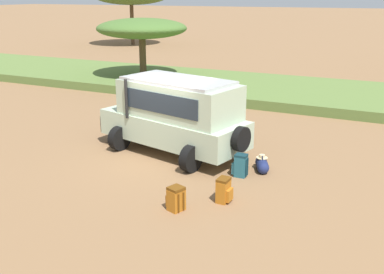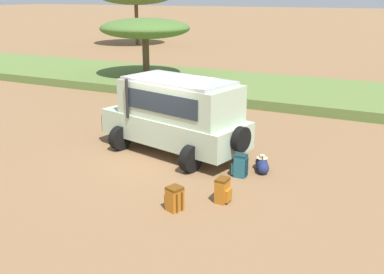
{
  "view_description": "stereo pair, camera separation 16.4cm",
  "coord_description": "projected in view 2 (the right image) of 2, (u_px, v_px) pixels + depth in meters",
  "views": [
    {
      "loc": [
        6.54,
        -11.63,
        4.96
      ],
      "look_at": [
        1.22,
        -0.49,
        1.0
      ],
      "focal_mm": 42.0,
      "sensor_mm": 36.0,
      "label": 1
    },
    {
      "loc": [
        6.68,
        -11.56,
        4.96
      ],
      "look_at": [
        1.22,
        -0.49,
        1.0
      ],
      "focal_mm": 42.0,
      "sensor_mm": 36.0,
      "label": 2
    }
  ],
  "objects": [
    {
      "name": "backpack_beside_front_wheel",
      "position": [
        240.0,
        166.0,
        12.65
      ],
      "size": [
        0.44,
        0.31,
        0.66
      ],
      "color": "#235B6B",
      "rests_on": "ground_plane"
    },
    {
      "name": "backpack_cluster_center",
      "position": [
        174.0,
        199.0,
        10.69
      ],
      "size": [
        0.48,
        0.44,
        0.6
      ],
      "color": "#B26619",
      "rests_on": "ground_plane"
    },
    {
      "name": "ground_plane",
      "position": [
        164.0,
        158.0,
        14.2
      ],
      "size": [
        320.0,
        320.0,
        0.0
      ],
      "primitive_type": "plane",
      "color": "olive"
    },
    {
      "name": "grass_bank",
      "position": [
        266.0,
        89.0,
        23.2
      ],
      "size": [
        120.0,
        7.0,
        0.44
      ],
      "color": "#5B7538",
      "rests_on": "ground_plane"
    },
    {
      "name": "safari_vehicle",
      "position": [
        176.0,
        114.0,
        14.27
      ],
      "size": [
        5.48,
        3.43,
        2.44
      ],
      "color": "#B2C6A8",
      "rests_on": "ground_plane"
    },
    {
      "name": "backpack_near_rear_wheel",
      "position": [
        223.0,
        191.0,
        11.11
      ],
      "size": [
        0.39,
        0.4,
        0.63
      ],
      "color": "#B26619",
      "rests_on": "ground_plane"
    },
    {
      "name": "acacia_tree_left_mid",
      "position": [
        145.0,
        29.0,
        25.07
      ],
      "size": [
        5.06,
        5.0,
        3.66
      ],
      "color": "brown",
      "rests_on": "ground_plane"
    },
    {
      "name": "duffel_bag_low_black_case",
      "position": [
        262.0,
        165.0,
        13.11
      ],
      "size": [
        0.56,
        0.85,
        0.45
      ],
      "color": "navy",
      "rests_on": "ground_plane"
    }
  ]
}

